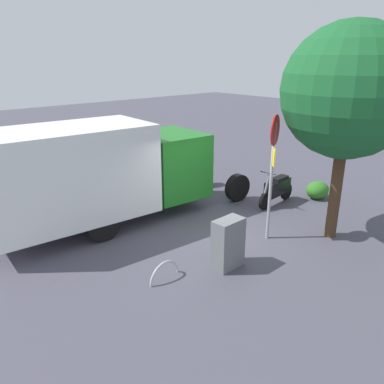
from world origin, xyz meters
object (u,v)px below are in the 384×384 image
object	(u,v)px
motorcycle	(277,188)
street_tree	(349,92)
bike_rack_hoop	(165,279)
stop_sign	(273,159)
utility_cabinet	(228,243)
box_truck_near	(103,170)

from	to	relation	value
motorcycle	street_tree	world-z (taller)	street_tree
motorcycle	bike_rack_hoop	distance (m)	5.60
bike_rack_hoop	stop_sign	bearing A→B (deg)	175.54
stop_sign	street_tree	distance (m)	2.33
motorcycle	utility_cabinet	world-z (taller)	motorcycle
stop_sign	bike_rack_hoop	bearing A→B (deg)	-4.46
box_truck_near	motorcycle	size ratio (longest dim) A/B	4.37
utility_cabinet	bike_rack_hoop	size ratio (longest dim) A/B	1.37
box_truck_near	street_tree	world-z (taller)	street_tree
box_truck_near	bike_rack_hoop	bearing A→B (deg)	-95.54
stop_sign	street_tree	xyz separation A→B (m)	(-1.36, 1.03, 1.58)
street_tree	bike_rack_hoop	distance (m)	6.07
utility_cabinet	bike_rack_hoop	xyz separation A→B (m)	(1.39, -0.54, -0.58)
street_tree	utility_cabinet	distance (m)	4.56
motorcycle	bike_rack_hoop	world-z (taller)	motorcycle
street_tree	stop_sign	bearing A→B (deg)	-37.19
street_tree	motorcycle	bearing A→B (deg)	-109.98
street_tree	utility_cabinet	xyz separation A→B (m)	(3.21, -0.74, -3.16)
stop_sign	utility_cabinet	size ratio (longest dim) A/B	2.78
bike_rack_hoop	utility_cabinet	bearing A→B (deg)	158.73
stop_sign	street_tree	world-z (taller)	street_tree
motorcycle	utility_cabinet	distance (m)	4.40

